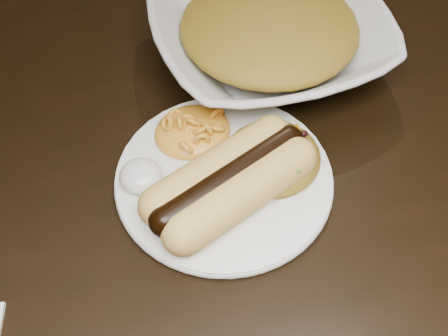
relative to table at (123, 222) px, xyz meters
name	(u,v)px	position (x,y,z in m)	size (l,w,h in m)	color
table	(123,222)	(0.00, 0.00, 0.00)	(1.60, 0.90, 0.75)	black
plate	(224,177)	(0.10, -0.06, 0.10)	(0.21, 0.21, 0.01)	white
hotdog	(230,180)	(0.09, -0.08, 0.12)	(0.15, 0.10, 0.04)	#DEB956
mac_and_cheese	(192,124)	(0.09, 0.00, 0.12)	(0.08, 0.07, 0.03)	orange
sour_cream	(140,173)	(0.03, -0.03, 0.12)	(0.04, 0.04, 0.02)	silver
taco_salad	(272,151)	(0.15, -0.07, 0.12)	(0.10, 0.09, 0.04)	#AA4903
serving_bowl	(268,37)	(0.22, 0.08, 0.12)	(0.26, 0.26, 0.06)	silver
bowl_filling	(269,24)	(0.22, 0.08, 0.14)	(0.20, 0.20, 0.05)	#AA4903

